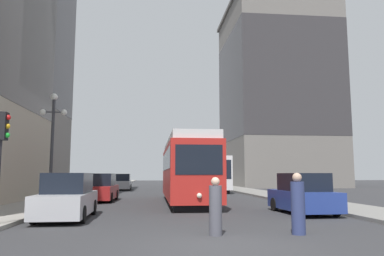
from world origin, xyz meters
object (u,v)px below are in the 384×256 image
object	(u,v)px
streetcar	(186,169)
pedestrian_crossing_near	(216,208)
transit_bus	(210,173)
parked_car_left_mid	(101,188)
parked_car_left_near	(68,197)
parked_car_left_far	(123,182)
pedestrian_crossing_far	(298,206)
parked_car_right_far	(303,195)
traffic_light_near_left	(1,137)
lamp_post_left_near	(53,132)

from	to	relation	value
streetcar	pedestrian_crossing_near	world-z (taller)	streetcar
transit_bus	parked_car_left_mid	size ratio (longest dim) A/B	2.54
parked_car_left_near	parked_car_left_far	distance (m)	27.67
streetcar	parked_car_left_mid	xyz separation A→B (m)	(-5.51, 2.04, -1.26)
parked_car_left_mid	parked_car_left_near	bearing A→B (deg)	-88.90
pedestrian_crossing_near	pedestrian_crossing_far	distance (m)	2.47
streetcar	pedestrian_crossing_far	bearing A→B (deg)	-80.25
parked_car_right_far	parked_car_left_far	distance (m)	28.66
transit_bus	pedestrian_crossing_far	xyz separation A→B (m)	(-1.70, -28.29, -1.10)
transit_bus	parked_car_left_far	world-z (taller)	transit_bus
streetcar	pedestrian_crossing_near	size ratio (longest dim) A/B	7.68
pedestrian_crossing_far	traffic_light_near_left	bearing A→B (deg)	168.79
parked_car_right_far	parked_car_left_far	bearing A→B (deg)	-71.53
transit_bus	pedestrian_crossing_near	distance (m)	28.54
streetcar	pedestrian_crossing_far	size ratio (longest dim) A/B	7.14
transit_bus	parked_car_right_far	xyz separation A→B (m)	(0.80, -22.59, -1.10)
parked_car_left_mid	traffic_light_near_left	distance (m)	12.80
lamp_post_left_near	traffic_light_near_left	bearing A→B (deg)	-88.26
parked_car_right_far	parked_car_left_far	xyz separation A→B (m)	(-10.22, 26.77, 0.00)
transit_bus	lamp_post_left_near	xyz separation A→B (m)	(-11.32, -18.92, 2.06)
parked_car_right_far	traffic_light_near_left	world-z (taller)	traffic_light_near_left
streetcar	transit_bus	distance (m)	16.14
traffic_light_near_left	lamp_post_left_near	size ratio (longest dim) A/B	0.63
streetcar	lamp_post_left_near	distance (m)	8.32
transit_bus	pedestrian_crossing_near	bearing A→B (deg)	-96.66
parked_car_left_mid	transit_bus	bearing A→B (deg)	56.43
parked_car_left_near	traffic_light_near_left	xyz separation A→B (m)	(-1.68, -2.63, 2.16)
streetcar	lamp_post_left_near	world-z (taller)	lamp_post_left_near
lamp_post_left_near	pedestrian_crossing_near	bearing A→B (deg)	-52.40
transit_bus	parked_car_left_far	distance (m)	10.37
parked_car_left_mid	traffic_light_near_left	bearing A→B (deg)	-96.56
pedestrian_crossing_far	parked_car_left_near	bearing A→B (deg)	149.92
pedestrian_crossing_far	lamp_post_left_near	distance (m)	13.80
transit_bus	parked_car_left_mid	xyz separation A→B (m)	(-9.42, -13.62, -1.10)
streetcar	lamp_post_left_near	xyz separation A→B (m)	(-7.41, -3.27, 1.91)
transit_bus	parked_car_left_near	bearing A→B (deg)	-110.11
parked_car_left_mid	lamp_post_left_near	distance (m)	6.46
parked_car_left_far	pedestrian_crossing_far	distance (m)	33.38
parked_car_right_far	pedestrian_crossing_far	xyz separation A→B (m)	(-2.50, -5.70, 0.00)
traffic_light_near_left	lamp_post_left_near	bearing A→B (deg)	91.74
streetcar	parked_car_left_far	world-z (taller)	streetcar
pedestrian_crossing_far	traffic_light_near_left	world-z (taller)	traffic_light_near_left
parked_car_left_mid	pedestrian_crossing_far	xyz separation A→B (m)	(7.72, -14.67, -0.00)
streetcar	parked_car_left_mid	world-z (taller)	streetcar
streetcar	parked_car_right_far	size ratio (longest dim) A/B	2.94
parked_car_left_near	parked_car_left_mid	world-z (taller)	same
streetcar	parked_car_right_far	bearing A→B (deg)	-55.99
parked_car_left_mid	lamp_post_left_near	xyz separation A→B (m)	(-1.90, -5.30, 3.16)
transit_bus	streetcar	bearing A→B (deg)	-102.28
transit_bus	parked_car_left_far	size ratio (longest dim) A/B	2.63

